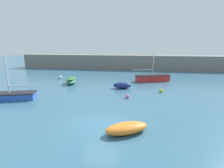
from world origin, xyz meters
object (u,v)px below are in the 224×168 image
Objects in this scene: sailboat_twin_hulled at (153,78)px; mooring_buoy_white at (60,77)px; mooring_buoy_yellow at (161,91)px; fishing_dinghy_green at (122,85)px; sailboat_short_mast at (10,96)px; rowboat_with_red_cover at (71,81)px; mooring_buoy_pink at (127,96)px; open_tender_yellow at (127,128)px.

sailboat_twin_hulled reaches higher than mooring_buoy_white.
mooring_buoy_white is (-14.90, 5.66, 0.05)m from mooring_buoy_yellow.
sailboat_short_mast reaches higher than fishing_dinghy_green.
sailboat_twin_hulled is 1.88× the size of rowboat_with_red_cover.
sailboat_twin_hulled is 13.39× the size of mooring_buoy_yellow.
sailboat_twin_hulled reaches higher than mooring_buoy_pink.
mooring_buoy_pink is at bearing -36.92° from mooring_buoy_white.
fishing_dinghy_green is 0.45× the size of sailboat_short_mast.
sailboat_twin_hulled is at bearing 51.46° from open_tender_yellow.
rowboat_with_red_cover is at bearing -132.27° from sailboat_short_mast.
fishing_dinghy_green is 0.76× the size of open_tender_yellow.
mooring_buoy_white reaches higher than mooring_buoy_pink.
mooring_buoy_yellow is at bearing 42.83° from open_tender_yellow.
sailboat_twin_hulled is 13.99× the size of mooring_buoy_pink.
fishing_dinghy_green is 4.48× the size of mooring_buoy_white.
rowboat_with_red_cover is 0.95× the size of open_tender_yellow.
sailboat_short_mast reaches higher than open_tender_yellow.
mooring_buoy_white is at bearing -110.31° from sailboat_short_mast.
mooring_buoy_yellow is 15.94m from mooring_buoy_white.
mooring_buoy_yellow is (11.95, -2.68, -0.23)m from rowboat_with_red_cover.
rowboat_with_red_cover is at bearing 95.92° from open_tender_yellow.
mooring_buoy_pink is (11.80, 2.17, -0.20)m from sailboat_short_mast.
mooring_buoy_yellow is at bearing -105.15° from sailboat_twin_hulled.
sailboat_short_mast is 16.33m from mooring_buoy_yellow.
sailboat_twin_hulled is 6.04m from mooring_buoy_yellow.
sailboat_twin_hulled is 1.07× the size of sailboat_short_mast.
rowboat_with_red_cover is at bearing -45.33° from mooring_buoy_white.
mooring_buoy_white is (0.68, 10.54, -0.13)m from sailboat_short_mast.
sailboat_short_mast is at bearing -38.76° from rowboat_with_red_cover.
rowboat_with_red_cover is at bearing 176.32° from sailboat_twin_hulled.
sailboat_short_mast is 12.49× the size of mooring_buoy_yellow.
sailboat_short_mast is (-10.94, -6.00, 0.00)m from fishing_dinghy_green.
mooring_buoy_white is at bearing 159.20° from mooring_buoy_yellow.
open_tender_yellow is at bearing -53.63° from mooring_buoy_white.
rowboat_with_red_cover reaches higher than fishing_dinghy_green.
fishing_dinghy_green is 0.79× the size of rowboat_with_red_cover.
sailboat_short_mast reaches higher than rowboat_with_red_cover.
rowboat_with_red_cover is 8.38m from sailboat_short_mast.
mooring_buoy_white is at bearing -148.46° from rowboat_with_red_cover.
mooring_buoy_yellow is at bearing -179.26° from sailboat_short_mast.
rowboat_with_red_cover is at bearing 146.67° from mooring_buoy_pink.
rowboat_with_red_cover is 12.25m from mooring_buoy_yellow.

